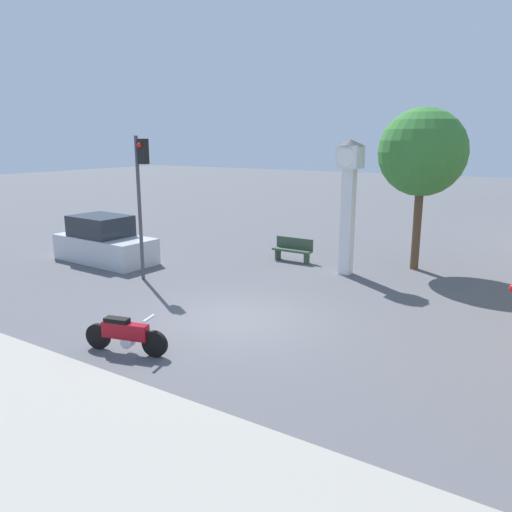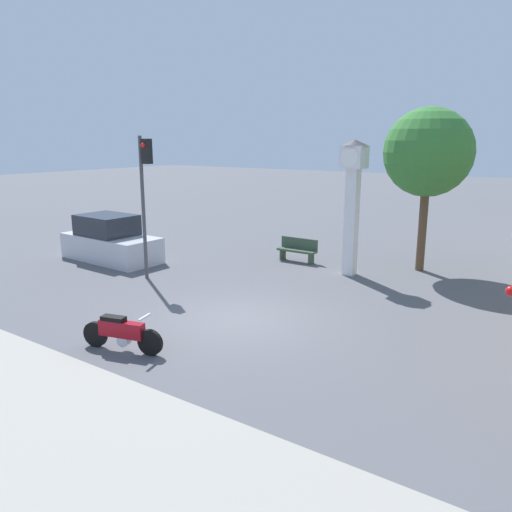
{
  "view_description": "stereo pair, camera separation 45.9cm",
  "coord_description": "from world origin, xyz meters",
  "px_view_note": "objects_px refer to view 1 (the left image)",
  "views": [
    {
      "loc": [
        7.19,
        -10.35,
        4.67
      ],
      "look_at": [
        -0.22,
        1.21,
        1.46
      ],
      "focal_mm": 35.0,
      "sensor_mm": 36.0,
      "label": 1
    },
    {
      "loc": [
        7.57,
        -10.1,
        4.67
      ],
      "look_at": [
        -0.22,
        1.21,
        1.46
      ],
      "focal_mm": 35.0,
      "sensor_mm": 36.0,
      "label": 2
    }
  ],
  "objects_px": {
    "bench": "(293,249)",
    "street_tree": "(422,153)",
    "motorcycle": "(125,334)",
    "clock_tower": "(349,188)",
    "parked_car": "(104,242)",
    "traffic_light": "(141,183)"
  },
  "relations": [
    {
      "from": "clock_tower",
      "to": "street_tree",
      "type": "xyz_separation_m",
      "value": [
        1.87,
        2.04,
        1.16
      ]
    },
    {
      "from": "clock_tower",
      "to": "bench",
      "type": "xyz_separation_m",
      "value": [
        -2.49,
        0.66,
        -2.58
      ]
    },
    {
      "from": "bench",
      "to": "parked_car",
      "type": "xyz_separation_m",
      "value": [
        -6.24,
        -4.0,
        0.26
      ]
    },
    {
      "from": "street_tree",
      "to": "parked_car",
      "type": "bearing_deg",
      "value": -153.11
    },
    {
      "from": "motorcycle",
      "to": "bench",
      "type": "height_order",
      "value": "bench"
    },
    {
      "from": "motorcycle",
      "to": "street_tree",
      "type": "distance_m",
      "value": 12.16
    },
    {
      "from": "clock_tower",
      "to": "bench",
      "type": "distance_m",
      "value": 3.64
    },
    {
      "from": "clock_tower",
      "to": "parked_car",
      "type": "distance_m",
      "value": 9.63
    },
    {
      "from": "traffic_light",
      "to": "bench",
      "type": "height_order",
      "value": "traffic_light"
    },
    {
      "from": "motorcycle",
      "to": "parked_car",
      "type": "height_order",
      "value": "parked_car"
    },
    {
      "from": "bench",
      "to": "parked_car",
      "type": "bearing_deg",
      "value": -147.34
    },
    {
      "from": "clock_tower",
      "to": "street_tree",
      "type": "distance_m",
      "value": 3.0
    },
    {
      "from": "traffic_light",
      "to": "street_tree",
      "type": "height_order",
      "value": "street_tree"
    },
    {
      "from": "motorcycle",
      "to": "street_tree",
      "type": "xyz_separation_m",
      "value": [
        3.36,
        11.06,
        3.79
      ]
    },
    {
      "from": "clock_tower",
      "to": "motorcycle",
      "type": "bearing_deg",
      "value": -99.4
    },
    {
      "from": "bench",
      "to": "traffic_light",
      "type": "bearing_deg",
      "value": -120.39
    },
    {
      "from": "motorcycle",
      "to": "traffic_light",
      "type": "bearing_deg",
      "value": 115.64
    },
    {
      "from": "clock_tower",
      "to": "bench",
      "type": "relative_size",
      "value": 2.93
    },
    {
      "from": "parked_car",
      "to": "clock_tower",
      "type": "bearing_deg",
      "value": 23.37
    },
    {
      "from": "bench",
      "to": "street_tree",
      "type": "bearing_deg",
      "value": 17.52
    },
    {
      "from": "motorcycle",
      "to": "traffic_light",
      "type": "distance_m",
      "value": 6.72
    },
    {
      "from": "motorcycle",
      "to": "clock_tower",
      "type": "xyz_separation_m",
      "value": [
        1.49,
        9.02,
        2.63
      ]
    }
  ]
}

